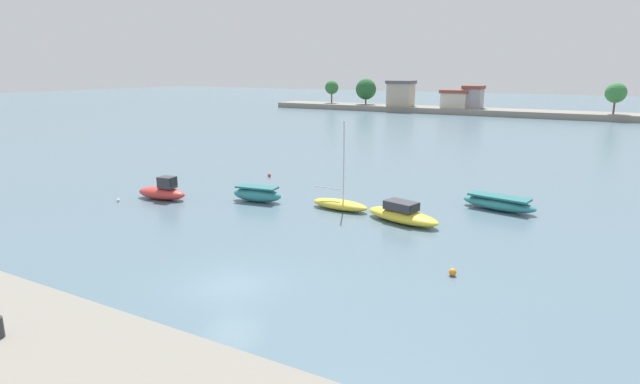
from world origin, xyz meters
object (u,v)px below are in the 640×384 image
moored_boat_4 (499,203)px  mooring_buoy_1 (493,196)px  mooring_buoy_0 (118,200)px  moored_boat_2 (340,204)px  moored_boat_0 (163,192)px  mooring_buoy_3 (269,175)px  moored_boat_3 (402,215)px  moored_boat_1 (257,194)px  mooring_buoy_2 (453,272)px

moored_boat_4 → mooring_buoy_1: 3.57m
mooring_buoy_0 → moored_boat_2: bearing=22.0°
moored_boat_0 → moored_boat_2: bearing=10.0°
mooring_buoy_3 → moored_boat_3: bearing=-25.5°
mooring_buoy_1 → mooring_buoy_3: (-19.60, -1.99, -0.03)m
moored_boat_3 → mooring_buoy_1: bearing=82.8°
moored_boat_3 → mooring_buoy_3: size_ratio=17.98×
moored_boat_1 → moored_boat_4: 17.50m
moored_boat_1 → moored_boat_4: (16.26, 6.47, -0.08)m
moored_boat_1 → mooring_buoy_2: (16.67, -6.90, -0.38)m
moored_boat_1 → mooring_buoy_1: bearing=24.7°
mooring_buoy_0 → moored_boat_1: bearing=29.8°
mooring_buoy_1 → mooring_buoy_0: bearing=-148.2°
moored_boat_0 → moored_boat_1: moored_boat_0 is taller
moored_boat_4 → mooring_buoy_1: bearing=118.3°
moored_boat_0 → moored_boat_3: moored_boat_0 is taller
moored_boat_0 → mooring_buoy_3: (2.33, 10.83, -0.44)m
moored_boat_1 → moored_boat_3: size_ratio=0.73×
moored_boat_4 → mooring_buoy_0: moored_boat_4 is taller
mooring_buoy_2 → mooring_buoy_3: bearing=145.0°
moored_boat_3 → mooring_buoy_3: 17.51m
mooring_buoy_1 → moored_boat_2: bearing=-134.9°
moored_boat_0 → mooring_buoy_2: moored_boat_0 is taller
moored_boat_3 → moored_boat_1: bearing=-163.8°
moored_boat_2 → moored_boat_4: bearing=32.0°
moored_boat_0 → moored_boat_3: bearing=3.3°
moored_boat_0 → mooring_buoy_1: bearing=23.3°
moored_boat_0 → moored_boat_4: moored_boat_0 is taller
moored_boat_2 → moored_boat_4: moored_boat_2 is taller
moored_boat_0 → mooring_buoy_3: moored_boat_0 is taller
moored_boat_3 → moored_boat_4: moored_boat_3 is taller
moored_boat_4 → mooring_buoy_2: bearing=-77.4°
moored_boat_0 → mooring_buoy_0: (-2.34, -2.24, -0.47)m
moored_boat_2 → mooring_buoy_3: 12.81m
moored_boat_2 → mooring_buoy_1: moored_boat_2 is taller
moored_boat_2 → mooring_buoy_2: (10.23, -7.96, -0.21)m
moored_boat_3 → mooring_buoy_0: moored_boat_3 is taller
moored_boat_0 → mooring_buoy_3: 11.08m
moored_boat_1 → moored_boat_3: (11.39, 0.32, -0.05)m
moored_boat_2 → mooring_buoy_0: 16.73m
moored_boat_1 → mooring_buoy_0: (-9.07, -5.20, -0.44)m
mooring_buoy_1 → mooring_buoy_2: size_ratio=1.00×
moored_boat_0 → moored_boat_2: 13.78m
moored_boat_2 → mooring_buoy_3: bearing=151.1°
mooring_buoy_0 → mooring_buoy_3: mooring_buoy_3 is taller
moored_boat_2 → mooring_buoy_2: size_ratio=17.02×
mooring_buoy_0 → mooring_buoy_3: (4.66, 13.07, 0.03)m
moored_boat_3 → mooring_buoy_2: bearing=-39.3°
mooring_buoy_0 → moored_boat_4: bearing=24.7°
moored_boat_0 → mooring_buoy_1: 25.40m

